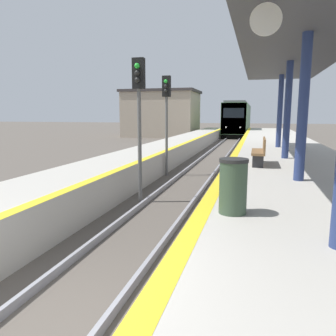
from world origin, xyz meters
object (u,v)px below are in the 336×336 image
(train, at_px, (238,119))
(signal_near, at_px, (139,103))
(trash_bin, at_px, (233,186))
(bench, at_px, (260,151))
(signal_mid, at_px, (166,107))

(train, bearing_deg, signal_near, -91.51)
(trash_bin, bearing_deg, bench, 85.20)
(signal_near, distance_m, bench, 4.48)
(train, relative_size, bench, 11.06)
(signal_near, bearing_deg, trash_bin, -50.79)
(train, bearing_deg, trash_bin, -86.93)
(bench, bearing_deg, train, 94.43)
(signal_mid, relative_size, bench, 2.53)
(train, relative_size, signal_near, 4.37)
(signal_near, height_order, trash_bin, signal_near)
(signal_near, bearing_deg, signal_mid, 95.10)
(signal_near, bearing_deg, bench, 30.18)
(signal_near, relative_size, bench, 2.53)
(bench, bearing_deg, trash_bin, -94.80)
(train, xyz_separation_m, trash_bin, (2.17, -40.43, -0.64))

